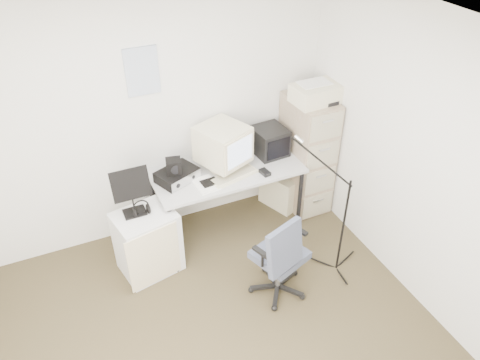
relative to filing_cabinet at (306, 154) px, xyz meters
name	(u,v)px	position (x,y,z in m)	size (l,w,h in m)	color
floor	(227,353)	(-1.58, -1.48, -0.66)	(3.60, 3.60, 0.01)	#42391E
ceiling	(218,56)	(-1.58, -1.48, 1.85)	(3.60, 3.60, 0.01)	white
wall_back	(150,121)	(-1.58, 0.32, 0.60)	(3.60, 0.02, 2.50)	silver
wall_right	(433,175)	(0.22, -1.48, 0.60)	(0.02, 3.60, 2.50)	silver
wall_calendar	(142,71)	(-1.60, 0.31, 1.10)	(0.30, 0.02, 0.44)	white
filing_cabinet	(306,154)	(0.00, 0.00, 0.00)	(0.40, 0.60, 1.30)	#A49683
printer	(316,94)	(0.00, -0.07, 0.74)	(0.46, 0.32, 0.18)	beige
desk	(227,198)	(-0.95, -0.03, -0.29)	(1.50, 0.70, 0.73)	#B7B7B7
crt_monitor	(223,148)	(-0.97, 0.02, 0.31)	(0.42, 0.44, 0.46)	beige
crt_tv	(270,141)	(-0.42, 0.07, 0.22)	(0.32, 0.34, 0.29)	black
desk_speaker	(243,153)	(-0.72, 0.08, 0.16)	(0.08, 0.08, 0.16)	beige
keyboard	(233,176)	(-0.94, -0.18, 0.09)	(0.49, 0.17, 0.03)	beige
mouse	(265,172)	(-0.64, -0.26, 0.10)	(0.07, 0.12, 0.04)	black
radio_receiver	(177,175)	(-1.45, 0.01, 0.13)	(0.38, 0.27, 0.11)	black
radio_speaker	(174,166)	(-1.48, -0.01, 0.26)	(0.14, 0.13, 0.14)	black
papers	(206,184)	(-1.24, -0.19, 0.09)	(0.20, 0.27, 0.02)	white
pc_tower	(279,191)	(-0.29, 0.05, -0.45)	(0.19, 0.43, 0.40)	beige
office_chair	(280,253)	(-0.89, -1.06, -0.19)	(0.53, 0.53, 0.92)	#343948
side_cart	(148,242)	(-1.88, -0.30, -0.32)	(0.53, 0.43, 0.66)	silver
music_stand	(131,192)	(-1.94, -0.24, 0.25)	(0.33, 0.18, 0.49)	black
headphones	(141,210)	(-1.89, -0.28, 0.06)	(0.16, 0.16, 0.03)	black
mic_stand	(345,214)	(-0.23, -1.05, 0.03)	(0.02, 0.02, 1.37)	black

